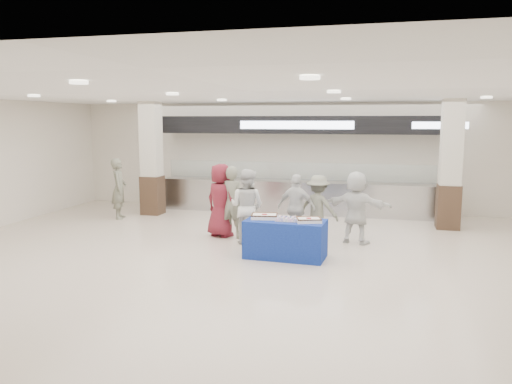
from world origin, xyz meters
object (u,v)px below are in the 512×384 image
(sheet_cake_right, at_px, (309,220))
(chef_short, at_px, (297,208))
(sheet_cake_left, at_px, (264,216))
(display_table, at_px, (285,239))
(soldier_a, at_px, (232,202))
(chef_tall, at_px, (247,206))
(soldier_b, at_px, (318,208))
(soldier_bg, at_px, (119,189))
(cupcake_tray, at_px, (288,219))
(civilian_maroon, at_px, (221,200))
(civilian_white, at_px, (356,207))

(sheet_cake_right, bearing_deg, chef_short, 107.87)
(sheet_cake_left, distance_m, sheet_cake_right, 0.91)
(display_table, height_order, soldier_a, soldier_a)
(sheet_cake_right, xyz_separation_m, chef_tall, (-1.50, 1.01, 0.02))
(sheet_cake_left, xyz_separation_m, soldier_a, (-1.06, 1.30, 0.03))
(sheet_cake_right, distance_m, soldier_b, 1.72)
(chef_short, bearing_deg, sheet_cake_left, 83.66)
(soldier_bg, bearing_deg, chef_tall, -134.33)
(cupcake_tray, relative_size, civilian_maroon, 0.26)
(display_table, height_order, soldier_b, soldier_b)
(civilian_maroon, relative_size, chef_tall, 1.03)
(soldier_a, bearing_deg, civilian_maroon, -3.56)
(cupcake_tray, bearing_deg, civilian_white, 51.76)
(cupcake_tray, bearing_deg, sheet_cake_right, -3.51)
(sheet_cake_right, relative_size, cupcake_tray, 1.22)
(soldier_a, height_order, chef_tall, soldier_a)
(cupcake_tray, height_order, chef_short, chef_short)
(sheet_cake_left, height_order, soldier_bg, soldier_bg)
(soldier_bg, bearing_deg, civilian_white, -121.32)
(sheet_cake_right, relative_size, civilian_white, 0.34)
(display_table, distance_m, sheet_cake_left, 0.62)
(cupcake_tray, xyz_separation_m, civilian_white, (1.24, 1.57, 0.01))
(soldier_b, distance_m, soldier_bg, 5.71)
(soldier_a, relative_size, chef_tall, 1.01)
(chef_short, height_order, civilian_white, civilian_white)
(soldier_b, bearing_deg, chef_short, 43.60)
(soldier_a, bearing_deg, cupcake_tray, 145.62)
(civilian_maroon, xyz_separation_m, soldier_b, (2.22, 0.22, -0.11))
(soldier_b, bearing_deg, civilian_white, -171.06)
(cupcake_tray, bearing_deg, soldier_b, 77.22)
(sheet_cake_left, relative_size, chef_short, 0.37)
(cupcake_tray, distance_m, civilian_maroon, 2.36)
(cupcake_tray, height_order, soldier_a, soldier_a)
(chef_tall, bearing_deg, display_table, 151.38)
(civilian_maroon, bearing_deg, soldier_b, -149.84)
(civilian_white, bearing_deg, soldier_a, 18.91)
(display_table, distance_m, soldier_a, 2.07)
(civilian_maroon, relative_size, soldier_b, 1.16)
(sheet_cake_right, xyz_separation_m, civilian_maroon, (-2.26, 1.50, 0.05))
(sheet_cake_left, distance_m, chef_tall, 1.06)
(civilian_white, bearing_deg, cupcake_tray, 67.48)
(chef_short, bearing_deg, cupcake_tray, 103.42)
(civilian_maroon, height_order, chef_tall, civilian_maroon)
(display_table, distance_m, civilian_white, 2.03)
(sheet_cake_right, relative_size, soldier_bg, 0.32)
(civilian_white, bearing_deg, civilian_maroon, 17.48)
(display_table, relative_size, chef_tall, 0.94)
(display_table, distance_m, civilian_maroon, 2.34)
(civilian_maroon, bearing_deg, chef_tall, 171.77)
(soldier_a, distance_m, chef_tall, 0.63)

